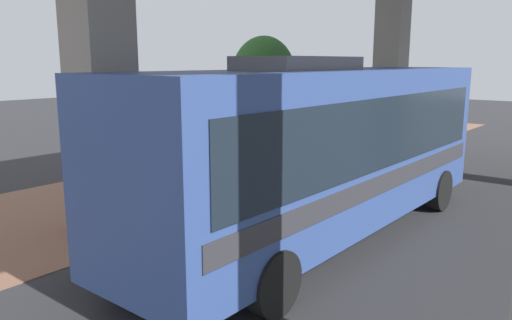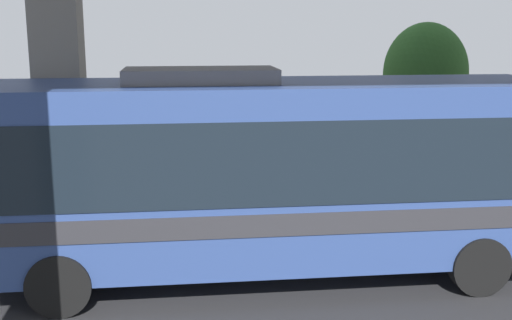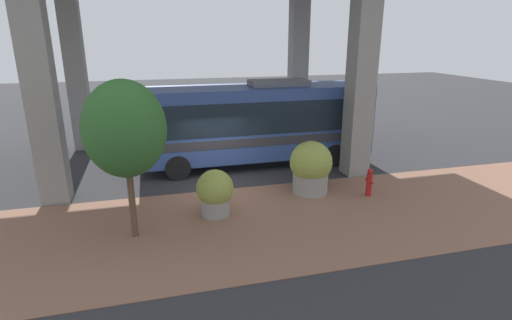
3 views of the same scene
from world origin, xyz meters
TOP-DOWN VIEW (x-y plane):
  - ground_plane at (0.00, 0.00)m, footprint 80.00×80.00m
  - sidewalk_strip at (-3.00, 0.00)m, footprint 6.00×40.00m
  - bus at (2.71, -2.05)m, footprint 2.60×10.01m
  - fire_hydrant at (-1.91, -4.99)m, footprint 0.42×0.20m
  - planter_front at (-2.06, 0.55)m, footprint 1.18×1.18m
  - planter_middle at (-1.06, -3.09)m, footprint 1.53×1.53m
  - street_tree_near at (-2.89, 3.01)m, footprint 2.18×2.18m

SIDE VIEW (x-z plane):
  - ground_plane at x=0.00m, z-range 0.00..0.00m
  - sidewalk_strip at x=-3.00m, z-range 0.00..0.02m
  - fire_hydrant at x=-1.91m, z-range 0.01..1.04m
  - planter_front at x=-2.06m, z-range 0.02..1.53m
  - planter_middle at x=-1.06m, z-range 0.00..1.94m
  - bus at x=2.71m, z-range 0.15..3.85m
  - street_tree_near at x=-2.89m, z-range 0.91..5.38m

